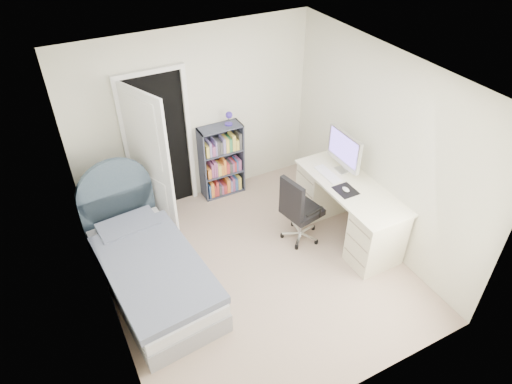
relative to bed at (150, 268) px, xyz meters
name	(u,v)px	position (x,y,z in m)	size (l,w,h in m)	color
room_shell	(256,189)	(1.21, -0.36, 0.96)	(3.50, 3.70, 2.60)	gray
door	(152,154)	(0.50, 1.17, 0.75)	(0.92, 0.77, 2.06)	black
bed	(150,268)	(0.00, 0.00, 0.00)	(1.14, 2.13, 1.26)	gray
nightstand	(125,200)	(0.05, 1.22, 0.13)	(0.43, 0.43, 0.63)	#D0B280
floor_lamp	(155,181)	(0.51, 1.28, 0.25)	(0.19, 0.19, 1.32)	silver
bookcase	(222,163)	(1.52, 1.30, 0.24)	(0.62, 0.27, 1.32)	#3A3E4F
desk	(348,207)	(2.59, -0.31, 0.15)	(0.66, 1.65, 1.35)	beige
office_chair	(298,208)	(1.94, -0.11, 0.25)	(0.53, 0.55, 0.98)	silver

